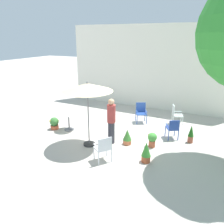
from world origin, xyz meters
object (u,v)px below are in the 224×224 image
object	(u,v)px
cafe_table_0	(69,119)
patio_umbrella_0	(87,88)
standing_person	(111,121)
patio_chair_1	(141,111)
patio_chair_2	(104,147)
potted_plant_4	(191,134)
patio_chair_3	(176,114)
potted_plant_2	(152,139)
potted_plant_3	(146,152)
potted_plant_1	(127,137)
patio_chair_0	(173,128)
potted_plant_0	(54,123)

from	to	relation	value
cafe_table_0	patio_umbrella_0	bearing A→B (deg)	-28.44
standing_person	patio_chair_1	bearing A→B (deg)	84.81
patio_chair_2	potted_plant_4	bearing A→B (deg)	50.13
standing_person	patio_chair_3	bearing A→B (deg)	59.86
cafe_table_0	potted_plant_2	size ratio (longest dim) A/B	1.44
patio_umbrella_0	standing_person	bearing A→B (deg)	39.84
potted_plant_3	patio_chair_1	bearing A→B (deg)	112.55
patio_chair_3	potted_plant_1	size ratio (longest dim) A/B	1.55
potted_plant_4	patio_chair_1	bearing A→B (deg)	153.41
cafe_table_0	patio_chair_3	xyz separation A→B (m)	(4.05, 2.79, 0.00)
patio_chair_0	patio_chair_3	bearing A→B (deg)	98.09
potted_plant_2	potted_plant_3	world-z (taller)	potted_plant_3
potted_plant_0	standing_person	distance (m)	2.97
potted_plant_3	standing_person	size ratio (longest dim) A/B	0.40
potted_plant_3	potted_plant_4	xyz separation A→B (m)	(1.08, 2.17, 0.01)
patio_chair_2	potted_plant_2	distance (m)	2.08
patio_chair_0	potted_plant_3	size ratio (longest dim) A/B	1.19
potted_plant_0	potted_plant_3	distance (m)	4.63
patio_chair_1	standing_person	size ratio (longest dim) A/B	0.53
patio_umbrella_0	patio_chair_2	bearing A→B (deg)	-37.13
patio_chair_0	potted_plant_1	xyz separation A→B (m)	(-1.44, -1.25, -0.19)
potted_plant_4	potted_plant_3	bearing A→B (deg)	-116.46
patio_umbrella_0	standing_person	world-z (taller)	patio_umbrella_0
potted_plant_2	potted_plant_1	bearing A→B (deg)	-166.69
potted_plant_2	standing_person	distance (m)	1.67
patio_chair_0	patio_chair_2	distance (m)	3.23
patio_chair_2	standing_person	distance (m)	1.49
patio_chair_0	potted_plant_2	world-z (taller)	patio_chair_0
patio_chair_0	potted_plant_1	bearing A→B (deg)	-139.08
patio_chair_0	patio_chair_3	world-z (taller)	patio_chair_3
potted_plant_1	potted_plant_0	bearing A→B (deg)	-178.59
potted_plant_2	potted_plant_0	bearing A→B (deg)	-176.08
standing_person	potted_plant_0	bearing A→B (deg)	178.29
patio_chair_1	potted_plant_3	xyz separation A→B (m)	(1.42, -3.42, -0.17)
patio_chair_0	potted_plant_3	distance (m)	2.21
patio_chair_1	patio_chair_2	world-z (taller)	patio_chair_1
patio_chair_3	potted_plant_0	size ratio (longest dim) A/B	1.73
patio_umbrella_0	potted_plant_1	size ratio (longest dim) A/B	4.04
potted_plant_4	standing_person	size ratio (longest dim) A/B	0.41
cafe_table_0	potted_plant_0	world-z (taller)	cafe_table_0
patio_chair_0	potted_plant_4	size ratio (longest dim) A/B	1.16
potted_plant_4	patio_chair_0	bearing A→B (deg)	179.81
patio_chair_1	potted_plant_3	bearing A→B (deg)	-67.45
patio_chair_2	standing_person	size ratio (longest dim) A/B	0.51
patio_chair_2	patio_chair_3	world-z (taller)	patio_chair_3
potted_plant_2	standing_person	size ratio (longest dim) A/B	0.32
patio_chair_3	potted_plant_4	distance (m)	1.93
patio_chair_3	standing_person	world-z (taller)	standing_person
patio_chair_3	potted_plant_2	bearing A→B (deg)	-96.04
potted_plant_0	potted_plant_4	xyz separation A→B (m)	(5.64, 1.33, 0.09)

